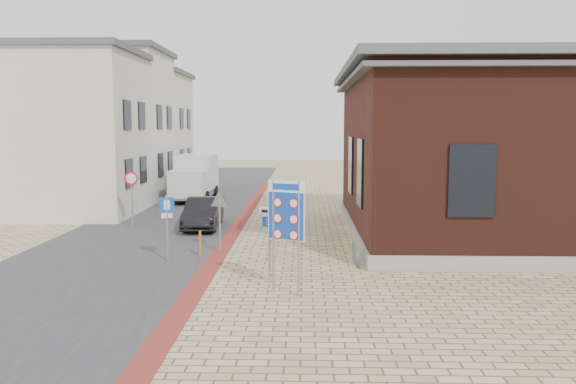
% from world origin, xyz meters
% --- Properties ---
extents(ground, '(120.00, 120.00, 0.00)m').
position_xyz_m(ground, '(0.00, 0.00, 0.00)').
color(ground, tan).
rests_on(ground, ground).
extents(road_strip, '(7.00, 60.00, 0.02)m').
position_xyz_m(road_strip, '(-5.50, 15.00, 0.01)').
color(road_strip, '#38383A').
rests_on(road_strip, ground).
extents(curb_strip, '(0.60, 40.00, 0.02)m').
position_xyz_m(curb_strip, '(-2.00, 10.00, 0.01)').
color(curb_strip, maroon).
rests_on(curb_strip, ground).
extents(brick_building, '(13.00, 13.00, 6.80)m').
position_xyz_m(brick_building, '(8.99, 7.00, 3.49)').
color(brick_building, gray).
rests_on(brick_building, ground).
extents(townhouse_near, '(7.40, 6.40, 8.30)m').
position_xyz_m(townhouse_near, '(-10.99, 12.00, 4.17)').
color(townhouse_near, beige).
rests_on(townhouse_near, ground).
extents(townhouse_mid, '(7.40, 6.40, 9.10)m').
position_xyz_m(townhouse_mid, '(-10.99, 18.00, 4.57)').
color(townhouse_mid, beige).
rests_on(townhouse_mid, ground).
extents(townhouse_far, '(7.40, 6.40, 8.30)m').
position_xyz_m(townhouse_far, '(-10.99, 24.00, 4.17)').
color(townhouse_far, beige).
rests_on(townhouse_far, ground).
extents(bike_rack, '(0.08, 1.80, 0.60)m').
position_xyz_m(bike_rack, '(2.65, 2.20, 0.26)').
color(bike_rack, slate).
rests_on(bike_rack, ground).
extents(sedan, '(1.58, 4.09, 1.33)m').
position_xyz_m(sedan, '(-3.46, 8.30, 0.66)').
color(sedan, black).
rests_on(sedan, ground).
extents(box_truck, '(2.28, 5.23, 2.73)m').
position_xyz_m(box_truck, '(-5.64, 17.66, 1.41)').
color(box_truck, slate).
rests_on(box_truck, ground).
extents(border_sign, '(0.98, 0.43, 3.03)m').
position_xyz_m(border_sign, '(0.50, -1.50, 2.19)').
color(border_sign, gray).
rests_on(border_sign, ground).
extents(essen_sign, '(0.61, 0.23, 2.33)m').
position_xyz_m(essen_sign, '(-0.00, -0.44, 1.53)').
color(essen_sign, gray).
rests_on(essen_sign, ground).
extents(parking_sign, '(0.47, 0.21, 2.21)m').
position_xyz_m(parking_sign, '(-3.50, 2.00, 1.48)').
color(parking_sign, gray).
rests_on(parking_sign, ground).
extents(yield_sign, '(0.75, 0.29, 2.16)m').
position_xyz_m(yield_sign, '(-2.00, 3.50, 1.63)').
color(yield_sign, gray).
rests_on(yield_sign, ground).
extents(speed_sign, '(0.59, 0.11, 2.50)m').
position_xyz_m(speed_sign, '(-6.50, 8.00, 1.69)').
color(speed_sign, gray).
rests_on(speed_sign, ground).
extents(bollard, '(0.08, 0.08, 0.89)m').
position_xyz_m(bollard, '(-2.58, 2.80, 0.44)').
color(bollard, orange).
rests_on(bollard, ground).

